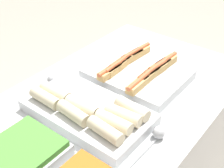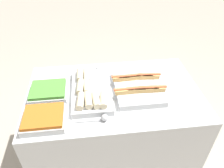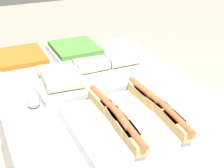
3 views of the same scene
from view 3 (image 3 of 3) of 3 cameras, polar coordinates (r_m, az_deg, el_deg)
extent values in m
cube|color=silver|center=(1.13, 4.60, -6.93)|extent=(0.37, 0.47, 0.05)
cube|color=tan|center=(1.16, 7.77, -3.40)|extent=(0.14, 0.05, 0.04)
cylinder|color=#CC6038|center=(1.15, 7.83, -2.54)|extent=(0.16, 0.03, 0.02)
cube|color=tan|center=(1.09, 10.42, -5.80)|extent=(0.15, 0.05, 0.04)
cylinder|color=#CC6038|center=(1.08, 10.51, -4.90)|extent=(0.16, 0.03, 0.02)
cube|color=tan|center=(1.16, -2.05, -3.07)|extent=(0.14, 0.05, 0.04)
cylinder|color=#CC6038|center=(1.15, -2.06, -2.21)|extent=(0.16, 0.03, 0.02)
cube|color=tan|center=(0.98, 3.85, -9.83)|extent=(0.15, 0.05, 0.04)
cylinder|color=#CC6038|center=(0.97, 3.89, -8.87)|extent=(0.16, 0.03, 0.02)
cube|color=tan|center=(1.02, 2.58, -8.12)|extent=(0.15, 0.06, 0.04)
cylinder|color=#CC6038|center=(1.01, 2.60, -7.19)|extent=(0.16, 0.04, 0.02)
cube|color=tan|center=(1.19, 6.33, -2.40)|extent=(0.14, 0.05, 0.04)
cylinder|color=#CC6038|center=(1.18, 6.38, -1.56)|extent=(0.16, 0.03, 0.02)
cube|color=tan|center=(1.05, 11.99, -7.33)|extent=(0.15, 0.06, 0.04)
cylinder|color=#CC6038|center=(1.04, 12.09, -6.42)|extent=(0.16, 0.04, 0.02)
cube|color=tan|center=(1.05, 1.32, -6.80)|extent=(0.15, 0.05, 0.04)
cylinder|color=#CC6038|center=(1.04, 1.33, -5.88)|extent=(0.16, 0.03, 0.02)
cube|color=tan|center=(1.09, 0.16, -5.38)|extent=(0.14, 0.05, 0.04)
cylinder|color=#CC6038|center=(1.08, 0.17, -4.48)|extent=(0.16, 0.03, 0.02)
cube|color=tan|center=(1.23, 5.25, -1.43)|extent=(0.14, 0.05, 0.04)
cylinder|color=#CC6038|center=(1.22, 5.29, -0.60)|extent=(0.16, 0.03, 0.02)
cube|color=silver|center=(1.42, -2.89, 0.83)|extent=(0.31, 0.54, 0.05)
cylinder|color=beige|center=(1.42, -10.38, 2.74)|extent=(0.06, 0.16, 0.05)
cylinder|color=beige|center=(1.47, -4.24, 3.94)|extent=(0.07, 0.16, 0.05)
cylinder|color=beige|center=(1.42, -3.57, 3.15)|extent=(0.06, 0.16, 0.05)
cylinder|color=beige|center=(1.32, -9.05, 0.91)|extent=(0.06, 0.16, 0.05)
cylinder|color=beige|center=(1.27, -8.47, -0.13)|extent=(0.07, 0.16, 0.05)
cylinder|color=beige|center=(1.53, 1.44, 5.01)|extent=(0.06, 0.16, 0.05)
cylinder|color=beige|center=(1.48, 2.34, 4.25)|extent=(0.05, 0.15, 0.05)
cylinder|color=beige|center=(1.37, -9.55, 1.88)|extent=(0.06, 0.16, 0.05)
cube|color=silver|center=(1.65, -16.23, 3.72)|extent=(0.29, 0.25, 0.05)
cube|color=#B7601E|center=(1.64, -16.40, 4.90)|extent=(0.27, 0.23, 0.02)
cube|color=silver|center=(1.71, -6.70, 5.51)|extent=(0.29, 0.25, 0.05)
cube|color=#4C9338|center=(1.70, -6.77, 6.66)|extent=(0.27, 0.23, 0.02)
cylinder|color=#B2B5BA|center=(1.38, -15.02, -1.94)|extent=(0.21, 0.01, 0.01)
sphere|color=#B2B5BA|center=(1.28, -14.17, -3.21)|extent=(0.05, 0.05, 0.05)
cylinder|color=#B2B5BA|center=(1.57, 7.02, 2.66)|extent=(0.20, 0.02, 0.01)
sphere|color=#B2B5BA|center=(1.49, 9.12, 1.87)|extent=(0.05, 0.05, 0.05)
camera|label=1|loc=(1.94, -37.54, 29.20)|focal=50.00mm
camera|label=2|loc=(1.54, -73.44, 28.98)|focal=35.00mm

